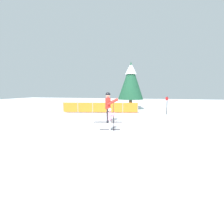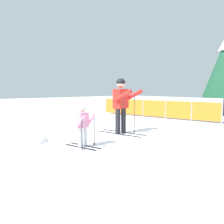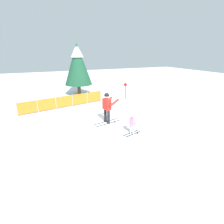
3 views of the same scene
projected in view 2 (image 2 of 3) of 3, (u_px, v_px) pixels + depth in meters
The scene contains 5 objects.
ground_plane at pixel (128, 133), 7.47m from camera, with size 60.00×60.00×0.00m, color white.
skier_adult at pixel (122, 100), 7.21m from camera, with size 1.78×0.90×1.85m.
skier_child at pixel (83, 123), 5.56m from camera, with size 1.05×0.55×1.09m.
safety_fence at pixel (154, 108), 11.28m from camera, with size 6.38×1.36×0.98m.
snow_mound at pixel (28, 141), 6.24m from camera, with size 1.20×1.02×0.48m, color white.
Camera 2 is at (5.25, -5.18, 1.49)m, focal length 35.00 mm.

